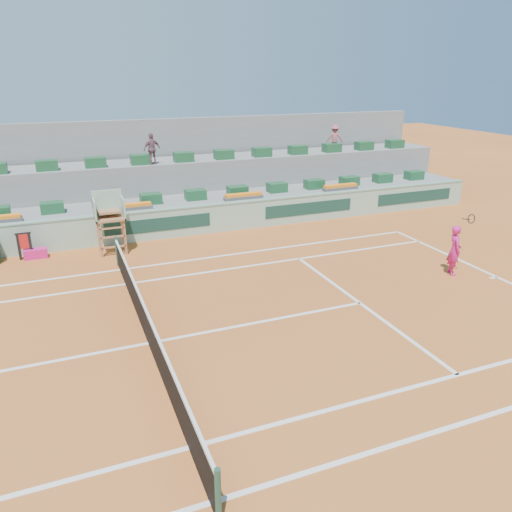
# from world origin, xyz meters

# --- Properties ---
(ground) EXTENTS (90.00, 90.00, 0.00)m
(ground) POSITION_xyz_m (0.00, 0.00, 0.00)
(ground) COLOR #AB5521
(ground) RESTS_ON ground
(seating_tier_lower) EXTENTS (36.00, 4.00, 1.20)m
(seating_tier_lower) POSITION_xyz_m (0.00, 10.70, 0.60)
(seating_tier_lower) COLOR gray
(seating_tier_lower) RESTS_ON ground
(seating_tier_upper) EXTENTS (36.00, 2.40, 2.60)m
(seating_tier_upper) POSITION_xyz_m (0.00, 12.30, 1.30)
(seating_tier_upper) COLOR gray
(seating_tier_upper) RESTS_ON ground
(stadium_back_wall) EXTENTS (36.00, 0.40, 4.40)m
(stadium_back_wall) POSITION_xyz_m (0.00, 13.90, 2.20)
(stadium_back_wall) COLOR gray
(stadium_back_wall) RESTS_ON ground
(player_bag) EXTENTS (0.82, 0.36, 0.36)m
(player_bag) POSITION_xyz_m (-2.78, 7.87, 0.18)
(player_bag) COLOR #D51B77
(player_bag) RESTS_ON ground
(spectator_mid) EXTENTS (0.89, 0.59, 1.41)m
(spectator_mid) POSITION_xyz_m (2.50, 11.45, 3.30)
(spectator_mid) COLOR #7B525F
(spectator_mid) RESTS_ON seating_tier_upper
(spectator_right) EXTENTS (1.02, 0.84, 1.38)m
(spectator_right) POSITION_xyz_m (12.26, 11.90, 3.29)
(spectator_right) COLOR #9F4F58
(spectator_right) RESTS_ON seating_tier_upper
(court_lines) EXTENTS (23.89, 11.09, 0.01)m
(court_lines) POSITION_xyz_m (0.00, 0.00, 0.01)
(court_lines) COLOR white
(court_lines) RESTS_ON ground
(tennis_net) EXTENTS (0.10, 11.97, 1.10)m
(tennis_net) POSITION_xyz_m (0.00, 0.00, 0.53)
(tennis_net) COLOR black
(tennis_net) RESTS_ON ground
(advertising_hoarding) EXTENTS (36.00, 0.34, 1.26)m
(advertising_hoarding) POSITION_xyz_m (0.02, 8.50, 0.63)
(advertising_hoarding) COLOR #90B69F
(advertising_hoarding) RESTS_ON ground
(umpire_chair) EXTENTS (1.10, 0.90, 2.40)m
(umpire_chair) POSITION_xyz_m (0.00, 7.50, 1.54)
(umpire_chair) COLOR #976139
(umpire_chair) RESTS_ON ground
(seat_row_lower) EXTENTS (32.90, 0.60, 0.44)m
(seat_row_lower) POSITION_xyz_m (0.00, 9.80, 1.42)
(seat_row_lower) COLOR #1A4F2C
(seat_row_lower) RESTS_ON seating_tier_lower
(seat_row_upper) EXTENTS (32.90, 0.60, 0.44)m
(seat_row_upper) POSITION_xyz_m (0.00, 11.70, 2.82)
(seat_row_upper) COLOR #1A4F2C
(seat_row_upper) RESTS_ON seating_tier_upper
(flower_planters) EXTENTS (26.80, 0.36, 0.28)m
(flower_planters) POSITION_xyz_m (-1.50, 9.00, 1.33)
(flower_planters) COLOR #515151
(flower_planters) RESTS_ON seating_tier_lower
(towel_rack) EXTENTS (0.55, 0.09, 1.03)m
(towel_rack) POSITION_xyz_m (-3.11, 7.90, 0.60)
(towel_rack) COLOR black
(towel_rack) RESTS_ON ground
(tennis_player) EXTENTS (0.64, 0.94, 2.28)m
(tennis_player) POSITION_xyz_m (10.66, 0.83, 0.88)
(tennis_player) COLOR #D51B77
(tennis_player) RESTS_ON ground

